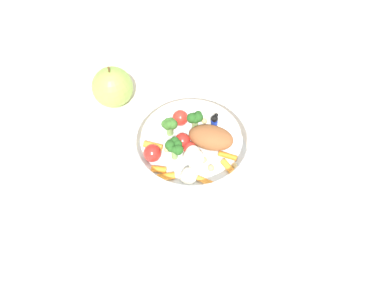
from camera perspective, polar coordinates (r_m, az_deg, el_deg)
The scene contains 4 objects.
ground_plane at distance 0.79m, azimuth 0.60°, elevation -1.65°, with size 2.40×2.40×0.00m, color silver.
food_container at distance 0.77m, azimuth -0.02°, elevation -0.12°, with size 0.22×0.22×0.06m.
loose_apple at distance 0.86m, azimuth -10.72°, elevation 7.61°, with size 0.08×0.08×0.09m.
folded_napkin at distance 0.70m, azimuth 8.16°, elevation -13.93°, with size 0.13×0.14×0.01m, color white.
Camera 1 is at (-0.02, 0.45, 0.65)m, focal length 39.32 mm.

